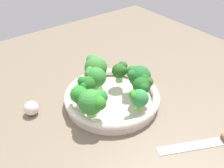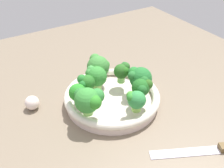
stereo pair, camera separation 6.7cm
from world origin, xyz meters
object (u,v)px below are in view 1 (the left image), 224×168
object	(u,v)px
broccoli_floret_5	(138,76)
broccoli_floret_7	(87,84)
broccoli_floret_2	(96,67)
garlic_bulb	(31,108)
broccoli_floret_0	(95,77)
broccoli_floret_6	(80,95)
bowl	(112,98)
broccoli_floret_3	(139,98)
broccoli_floret_8	(143,86)
knife	(223,140)
broccoli_floret_4	(120,70)
broccoli_floret_1	(92,101)

from	to	relation	value
broccoli_floret_5	broccoli_floret_7	size ratio (longest dim) A/B	1.09
broccoli_floret_2	garlic_bulb	world-z (taller)	broccoli_floret_2
broccoli_floret_0	broccoli_floret_6	xyz separation A→B (cm)	(-7.33, -3.38, -0.85)
broccoli_floret_5	broccoli_floret_6	size ratio (longest dim) A/B	1.28
bowl	broccoli_floret_6	distance (cm)	11.35
bowl	broccoli_floret_7	xyz separation A→B (cm)	(-6.64, 2.81, 6.06)
bowl	broccoli_floret_3	bearing A→B (deg)	-82.55
broccoli_floret_2	broccoli_floret_8	distance (cm)	16.13
bowl	broccoli_floret_8	distance (cm)	10.62
broccoli_floret_8	knife	world-z (taller)	broccoli_floret_8
broccoli_floret_2	broccoli_floret_4	bearing A→B (deg)	-43.20
bowl	broccoli_floret_7	world-z (taller)	broccoli_floret_7
bowl	broccoli_floret_0	bearing A→B (deg)	121.69
broccoli_floret_5	broccoli_floret_8	distance (cm)	5.21
broccoli_floret_7	knife	bearing A→B (deg)	-58.53
broccoli_floret_3	broccoli_floret_4	bearing A→B (deg)	71.36
broccoli_floret_5	knife	size ratio (longest dim) A/B	0.29
broccoli_floret_4	knife	bearing A→B (deg)	-77.48
broccoli_floret_1	broccoli_floret_2	bearing A→B (deg)	52.32
broccoli_floret_0	broccoli_floret_1	xyz separation A→B (cm)	(-6.97, -8.90, 0.27)
broccoli_floret_6	bowl	bearing A→B (deg)	-5.77
broccoli_floret_6	garlic_bulb	world-z (taller)	broccoli_floret_6
broccoli_floret_2	broccoli_floret_7	xyz separation A→B (cm)	(-6.86, -5.50, -0.38)
garlic_bulb	bowl	bearing A→B (deg)	-25.55
broccoli_floret_0	garlic_bulb	bearing A→B (deg)	162.98
broccoli_floret_3	garlic_bulb	distance (cm)	29.97
broccoli_floret_1	broccoli_floret_2	xyz separation A→B (cm)	(9.90, 12.82, 0.14)
broccoli_floret_2	broccoli_floret_7	bearing A→B (deg)	-141.28
bowl	broccoli_floret_3	size ratio (longest dim) A/B	4.76
broccoli_floret_2	broccoli_floret_1	bearing A→B (deg)	-127.68
bowl	broccoli_floret_0	world-z (taller)	broccoli_floret_0
broccoli_floret_8	knife	size ratio (longest dim) A/B	0.27
bowl	broccoli_floret_8	bearing A→B (deg)	-54.09
bowl	broccoli_floret_0	size ratio (longest dim) A/B	3.98
broccoli_floret_3	broccoli_floret_0	bearing A→B (deg)	105.75
broccoli_floret_5	broccoli_floret_6	world-z (taller)	broccoli_floret_5
knife	broccoli_floret_1	bearing A→B (deg)	132.63
broccoli_floret_2	broccoli_floret_5	distance (cm)	12.94
broccoli_floret_6	broccoli_floret_8	bearing A→B (deg)	-28.04
broccoli_floret_3	broccoli_floret_4	world-z (taller)	broccoli_floret_4
broccoli_floret_1	broccoli_floret_2	world-z (taller)	broccoli_floret_2
broccoli_floret_1	broccoli_floret_3	size ratio (longest dim) A/B	1.43
broccoli_floret_3	broccoli_floret_7	world-z (taller)	broccoli_floret_7
broccoli_floret_1	broccoli_floret_0	bearing A→B (deg)	51.96
broccoli_floret_8	broccoli_floret_6	bearing A→B (deg)	151.96
garlic_bulb	broccoli_floret_7	bearing A→B (deg)	-26.75
broccoli_floret_6	garlic_bulb	distance (cm)	14.81
broccoli_floret_2	garlic_bulb	xyz separation A→B (cm)	(-20.94, 1.60, -6.40)
broccoli_floret_3	bowl	bearing A→B (deg)	97.45
broccoli_floret_5	broccoli_floret_7	world-z (taller)	broccoli_floret_5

